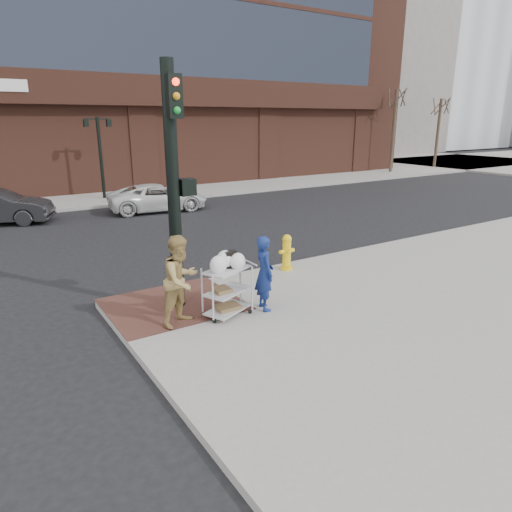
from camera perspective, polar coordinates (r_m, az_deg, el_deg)
ground at (r=9.75m, az=-4.90°, el=-7.83°), size 220.00×220.00×0.00m
sidewalk_far at (r=43.37m, az=-10.37°, el=11.23°), size 65.00×36.00×0.15m
brick_curb_ramp at (r=10.21m, az=-10.31°, el=-5.93°), size 2.80×2.40×0.01m
filler_block at (r=63.82m, az=11.82°, el=20.87°), size 14.00×20.00×18.00m
bare_tree_a at (r=37.25m, az=17.24°, el=19.46°), size 1.80×1.80×7.20m
bare_tree_b at (r=42.23m, az=22.20°, el=17.95°), size 1.80×1.80×6.70m
lamp_post at (r=24.68m, az=-18.92°, el=12.56°), size 1.32×0.22×4.00m
traffic_signal_pole at (r=9.45m, az=-10.15°, el=9.11°), size 0.61×0.51×5.00m
woman_blue at (r=9.54m, az=1.05°, el=-2.14°), size 0.50×0.66×1.61m
pedestrian_tan at (r=8.96m, az=-9.35°, el=-3.01°), size 1.08×0.98×1.80m
minivan_white at (r=21.43m, az=-12.14°, el=7.17°), size 4.66×2.60×1.23m
utility_cart at (r=9.33m, az=-3.62°, el=-3.88°), size 1.11×0.88×1.35m
fire_hydrant at (r=12.20m, az=3.86°, el=0.53°), size 0.46×0.32×0.97m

